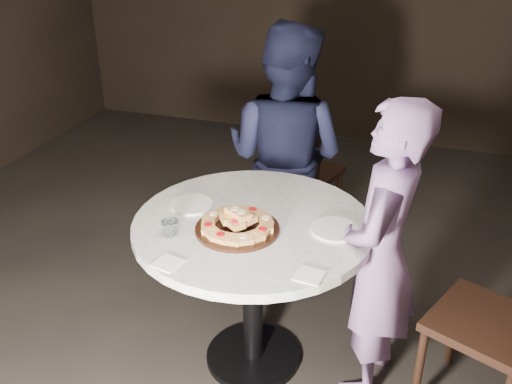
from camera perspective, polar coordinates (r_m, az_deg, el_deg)
floor at (r=3.14m, az=-0.69°, el=-17.44°), size 7.00×7.00×0.00m
table at (r=2.78m, az=-0.32°, el=-5.76°), size 1.32×1.32×0.85m
serving_board at (r=2.62m, az=-1.88°, el=-3.70°), size 0.48×0.48×0.02m
focaccia_pile at (r=2.60m, az=-1.88°, el=-3.06°), size 0.35×0.34×0.09m
plate_left at (r=2.84m, az=-6.41°, el=-1.27°), size 0.25×0.25×0.01m
plate_right at (r=2.64m, az=7.88°, el=-3.72°), size 0.27×0.27×0.01m
water_glass at (r=2.60m, az=-8.58°, el=-3.59°), size 0.09×0.09×0.07m
napkin_near at (r=2.42m, az=-8.83°, el=-7.04°), size 0.13×0.13×0.01m
napkin_far at (r=2.33m, az=5.37°, el=-8.32°), size 0.12×0.12×0.01m
chair_far at (r=3.97m, az=4.18°, el=2.42°), size 0.55×0.57×0.96m
diner_navy at (r=3.46m, az=2.90°, el=3.42°), size 0.91×0.77×1.63m
diner_teal at (r=2.68m, az=12.32°, el=-6.27°), size 0.43×0.59×1.51m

